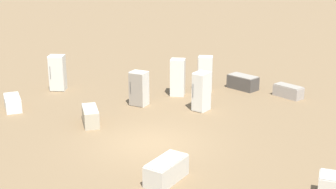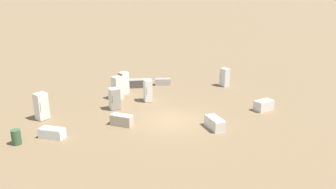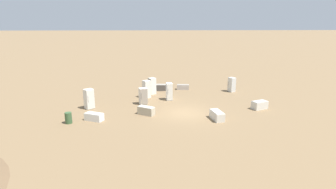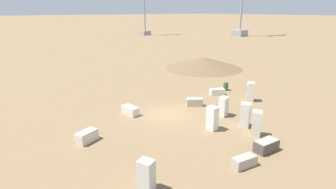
% 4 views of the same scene
% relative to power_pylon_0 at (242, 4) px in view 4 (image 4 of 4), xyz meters
% --- Properties ---
extents(ground_plane, '(1000.00, 1000.00, 0.00)m').
position_rel_power_pylon_0_xyz_m(ground_plane, '(-63.75, -40.77, -10.50)').
color(ground_plane, brown).
extents(dirt_mound, '(11.72, 11.72, 1.71)m').
position_rel_power_pylon_0_xyz_m(dirt_mound, '(-47.76, -29.52, -9.64)').
color(dirt_mound, brown).
rests_on(dirt_mound, ground_plane).
extents(power_pylon_0, '(11.82, 4.05, 33.77)m').
position_rel_power_pylon_0_xyz_m(power_pylon_0, '(0.00, 0.00, 0.00)').
color(power_pylon_0, gray).
rests_on(power_pylon_0, ground_plane).
extents(power_pylon_1, '(8.74, 3.00, 24.97)m').
position_rel_power_pylon_0_xyz_m(power_pylon_1, '(-23.44, 23.27, -2.73)').
color(power_pylon_1, gray).
rests_on(power_pylon_1, ground_plane).
extents(discarded_fridge_0, '(0.96, 0.91, 1.86)m').
position_rel_power_pylon_0_xyz_m(discarded_fridge_0, '(-61.23, -47.78, -9.57)').
color(discarded_fridge_0, silver).
rests_on(discarded_fridge_0, ground_plane).
extents(discarded_fridge_1, '(0.85, 0.90, 1.67)m').
position_rel_power_pylon_0_xyz_m(discarded_fridge_1, '(-70.55, -47.94, -9.66)').
color(discarded_fridge_1, silver).
rests_on(discarded_fridge_1, ground_plane).
extents(discarded_fridge_2, '(1.53, 0.88, 0.60)m').
position_rel_power_pylon_0_xyz_m(discarded_fridge_2, '(-65.06, -49.62, -10.20)').
color(discarded_fridge_2, '#A89E93').
rests_on(discarded_fridge_2, ground_plane).
extents(discarded_fridge_3, '(1.61, 1.20, 0.75)m').
position_rel_power_pylon_0_xyz_m(discarded_fridge_3, '(-70.89, -41.23, -10.12)').
color(discarded_fridge_3, beige).
rests_on(discarded_fridge_3, ground_plane).
extents(discarded_fridge_4, '(0.96, 0.96, 1.87)m').
position_rel_power_pylon_0_xyz_m(discarded_fridge_4, '(-60.57, -46.35, -9.56)').
color(discarded_fridge_4, silver).
rests_on(discarded_fridge_4, ground_plane).
extents(discarded_fridge_5, '(1.55, 1.34, 0.72)m').
position_rel_power_pylon_0_xyz_m(discarded_fridge_5, '(-60.38, -40.70, -10.14)').
color(discarded_fridge_5, '#B2A88E').
rests_on(discarded_fridge_5, ground_plane).
extents(discarded_fridge_6, '(1.03, 1.02, 1.86)m').
position_rel_power_pylon_0_xyz_m(discarded_fridge_6, '(-55.17, -43.02, -9.57)').
color(discarded_fridge_6, silver).
rests_on(discarded_fridge_6, ground_plane).
extents(discarded_fridge_7, '(0.92, 1.67, 0.72)m').
position_rel_power_pylon_0_xyz_m(discarded_fridge_7, '(-66.13, -38.84, -10.14)').
color(discarded_fridge_7, beige).
rests_on(discarded_fridge_7, ground_plane).
extents(discarded_fridge_8, '(0.88, 0.79, 1.63)m').
position_rel_power_pylon_0_xyz_m(discarded_fridge_8, '(-60.18, -43.91, -9.69)').
color(discarded_fridge_8, silver).
rests_on(discarded_fridge_8, ground_plane).
extents(discarded_fridge_9, '(1.64, 0.95, 0.74)m').
position_rel_power_pylon_0_xyz_m(discarded_fridge_9, '(-62.54, -49.43, -10.13)').
color(discarded_fridge_9, '#4C4742').
rests_on(discarded_fridge_9, ground_plane).
extents(discarded_fridge_10, '(1.65, 1.30, 0.62)m').
position_rel_power_pylon_0_xyz_m(discarded_fridge_10, '(-56.12, -39.70, -10.19)').
color(discarded_fridge_10, white).
rests_on(discarded_fridge_10, ground_plane).
extents(discarded_fridge_11, '(0.64, 0.79, 1.79)m').
position_rel_power_pylon_0_xyz_m(discarded_fridge_11, '(-62.89, -45.17, -9.60)').
color(discarded_fridge_11, white).
rests_on(discarded_fridge_11, ground_plane).
extents(rusty_barrel, '(0.53, 0.53, 0.89)m').
position_rel_power_pylon_0_xyz_m(rusty_barrel, '(-54.22, -39.25, -10.05)').
color(rusty_barrel, '#385633').
rests_on(rusty_barrel, ground_plane).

